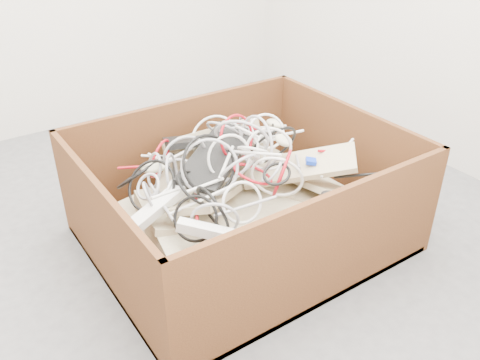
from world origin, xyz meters
TOP-DOWN VIEW (x-y plane):
  - ground at (0.00, 0.00)m, footprint 3.00×3.00m
  - cardboard_box at (0.11, -0.20)m, footprint 1.27×1.06m
  - keyboard_pile at (0.16, -0.16)m, footprint 0.98×0.90m
  - mice_scatter at (0.15, -0.32)m, footprint 0.85×0.88m
  - power_strip_left at (-0.27, -0.23)m, footprint 0.31×0.12m
  - power_strip_right at (-0.21, -0.50)m, footprint 0.23×0.21m
  - vga_plug at (0.42, -0.30)m, footprint 0.06×0.06m
  - cable_tangle at (0.05, -0.17)m, footprint 1.11×0.86m

SIDE VIEW (x-z plane):
  - ground at x=0.00m, z-range 0.00..0.00m
  - cardboard_box at x=0.11m, z-range -0.13..0.39m
  - keyboard_pile at x=0.16m, z-range 0.09..0.45m
  - power_strip_right at x=-0.21m, z-range 0.31..0.40m
  - power_strip_left at x=-0.27m, z-range 0.29..0.42m
  - vga_plug at x=0.42m, z-range 0.34..0.37m
  - mice_scatter at x=0.15m, z-range 0.25..0.47m
  - cable_tangle at x=0.05m, z-range 0.20..0.62m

